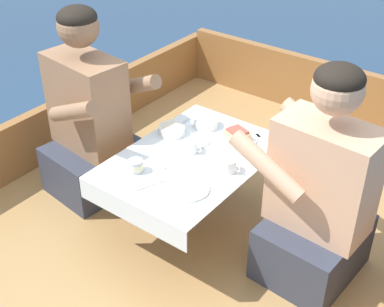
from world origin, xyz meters
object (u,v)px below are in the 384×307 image
(person_starboard, at_px, (319,199))
(coffee_cup_starboard, at_px, (229,165))
(person_port, at_px, (90,123))
(coffee_cup_port, at_px, (191,146))
(sandwich, at_px, (237,134))
(tin_can, at_px, (136,166))

(person_starboard, distance_m, coffee_cup_starboard, 0.40)
(person_port, distance_m, coffee_cup_port, 0.56)
(sandwich, relative_size, tin_can, 1.92)
(coffee_cup_starboard, height_order, tin_can, coffee_cup_starboard)
(person_port, xyz_separation_m, sandwich, (0.67, 0.31, 0.03))
(person_starboard, xyz_separation_m, coffee_cup_starboard, (-0.40, -0.06, 0.03))
(coffee_cup_port, bearing_deg, person_port, -169.87)
(coffee_cup_port, relative_size, coffee_cup_starboard, 0.99)
(coffee_cup_starboard, bearing_deg, coffee_cup_port, 173.43)
(person_port, height_order, sandwich, person_port)
(coffee_cup_port, xyz_separation_m, tin_can, (-0.09, -0.27, -0.00))
(coffee_cup_port, bearing_deg, person_starboard, 3.00)
(coffee_cup_port, bearing_deg, tin_can, -109.02)
(coffee_cup_starboard, distance_m, tin_can, 0.40)
(person_port, relative_size, sandwich, 7.63)
(tin_can, bearing_deg, coffee_cup_port, 70.98)
(sandwich, distance_m, tin_can, 0.52)
(sandwich, relative_size, coffee_cup_port, 1.31)
(person_port, height_order, coffee_cup_port, person_port)
(person_port, relative_size, coffee_cup_starboard, 9.93)
(person_port, height_order, coffee_cup_starboard, person_port)
(sandwich, height_order, tin_can, sandwich)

